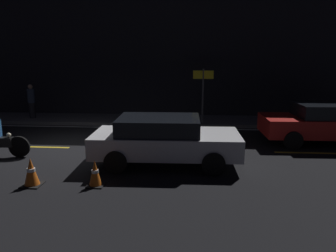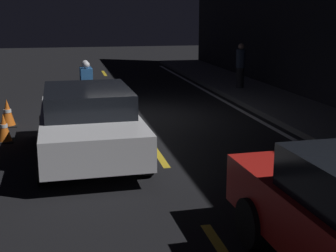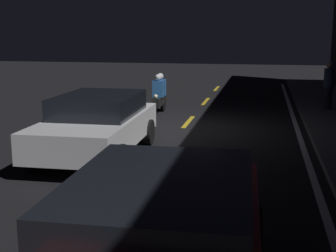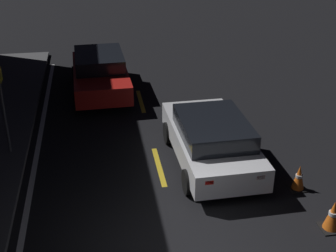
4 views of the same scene
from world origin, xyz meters
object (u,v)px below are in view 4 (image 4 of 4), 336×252
at_px(traffic_cone_mid, 299,178).
at_px(taxi_red, 100,72).
at_px(sedan_white, 211,139).
at_px(shop_sign, 1,95).
at_px(traffic_cone_near, 333,216).

bearing_deg(traffic_cone_mid, taxi_red, 32.61).
relative_size(taxi_red, traffic_cone_mid, 6.64).
bearing_deg(sedan_white, shop_sign, 75.48).
bearing_deg(shop_sign, traffic_cone_near, -120.95).
distance_m(taxi_red, shop_sign, 5.20).
distance_m(sedan_white, traffic_cone_near, 3.69).
xyz_separation_m(taxi_red, traffic_cone_mid, (-7.16, -4.58, -0.46)).
height_order(sedan_white, shop_sign, shop_sign).
distance_m(sedan_white, traffic_cone_mid, 2.44).
height_order(sedan_white, traffic_cone_near, sedan_white).
relative_size(sedan_white, traffic_cone_mid, 6.55).
bearing_deg(sedan_white, taxi_red, 24.73).
bearing_deg(traffic_cone_near, shop_sign, 59.05).
distance_m(taxi_red, traffic_cone_mid, 8.51).
distance_m(sedan_white, shop_sign, 5.63).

